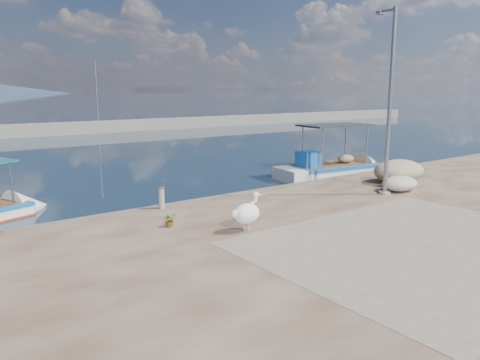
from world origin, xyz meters
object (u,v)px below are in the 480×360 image
(lamp_post, at_px, (389,109))
(bollard_near, at_px, (161,196))
(boat_right, at_px, (333,172))
(pelican, at_px, (247,213))

(lamp_post, bearing_deg, bollard_near, 158.68)
(boat_right, relative_size, pelican, 5.87)
(boat_right, relative_size, bollard_near, 8.76)
(bollard_near, bearing_deg, pelican, -78.89)
(boat_right, bearing_deg, bollard_near, -159.77)
(pelican, bearing_deg, bollard_near, 107.26)
(boat_right, distance_m, pelican, 12.37)
(boat_right, height_order, pelican, boat_right)
(lamp_post, bearing_deg, pelican, -174.71)
(boat_right, distance_m, lamp_post, 7.43)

